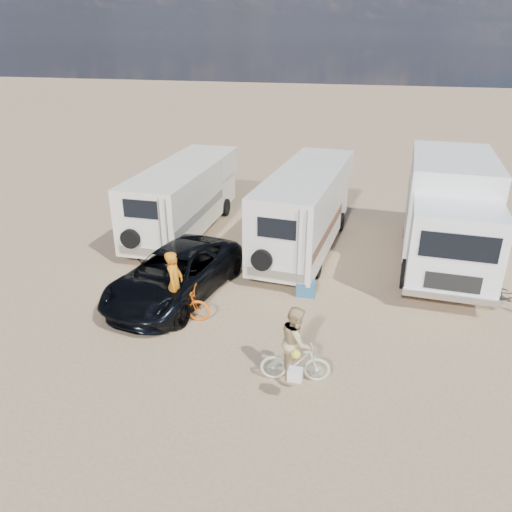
% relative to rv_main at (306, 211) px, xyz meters
% --- Properties ---
extents(ground, '(140.00, 140.00, 0.00)m').
position_rel_rv_main_xyz_m(ground, '(0.34, -6.69, -1.38)').
color(ground, tan).
rests_on(ground, ground).
extents(rv_main, '(2.53, 7.18, 2.76)m').
position_rel_rv_main_xyz_m(rv_main, '(0.00, 0.00, 0.00)').
color(rv_main, white).
rests_on(rv_main, ground).
extents(rv_left, '(2.07, 6.97, 2.55)m').
position_rel_rv_main_xyz_m(rv_left, '(-4.62, 0.51, -0.11)').
color(rv_left, beige).
rests_on(rv_left, ground).
extents(box_truck, '(2.81, 6.87, 3.34)m').
position_rel_rv_main_xyz_m(box_truck, '(4.57, -0.20, 0.29)').
color(box_truck, white).
rests_on(box_truck, ground).
extents(dark_suv, '(3.02, 5.23, 1.37)m').
position_rel_rv_main_xyz_m(dark_suv, '(-3.01, -4.34, -0.69)').
color(dark_suv, black).
rests_on(dark_suv, ground).
extents(bike_man, '(1.85, 0.83, 0.94)m').
position_rel_rv_main_xyz_m(bike_man, '(-2.48, -5.52, -0.91)').
color(bike_man, '#DF5A09').
rests_on(bike_man, ground).
extents(bike_woman, '(1.57, 0.67, 0.91)m').
position_rel_rv_main_xyz_m(bike_woman, '(0.97, -7.23, -0.92)').
color(bike_woman, '#B8C2A6').
rests_on(bike_woman, ground).
extents(rider_man, '(0.49, 0.68, 1.75)m').
position_rel_rv_main_xyz_m(rider_man, '(-2.48, -5.52, -0.50)').
color(rider_man, orange).
rests_on(rider_man, ground).
extents(rider_woman, '(0.74, 0.88, 1.63)m').
position_rel_rv_main_xyz_m(rider_woman, '(0.97, -7.23, -0.56)').
color(rider_woman, tan).
rests_on(rider_woman, ground).
extents(bike_parked, '(1.79, 1.11, 0.89)m').
position_rel_rv_main_xyz_m(bike_parked, '(6.02, -2.92, -0.94)').
color(bike_parked, black).
rests_on(bike_parked, ground).
extents(cooler, '(0.56, 0.43, 0.43)m').
position_rel_rv_main_xyz_m(cooler, '(0.60, -3.39, -1.17)').
color(cooler, '#28577C').
rests_on(cooler, ground).
extents(crate, '(0.43, 0.43, 0.32)m').
position_rel_rv_main_xyz_m(crate, '(0.06, -2.11, -1.22)').
color(crate, '#9D7F57').
rests_on(crate, ground).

